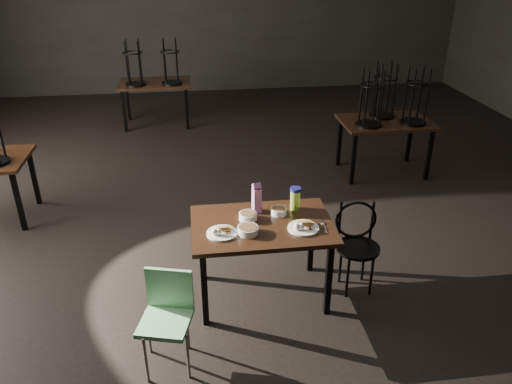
{
  "coord_description": "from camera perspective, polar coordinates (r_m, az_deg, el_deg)",
  "views": [
    {
      "loc": [
        -0.76,
        -4.72,
        2.89
      ],
      "look_at": [
        -0.22,
        -0.7,
        0.85
      ],
      "focal_mm": 35.0,
      "sensor_mm": 36.0,
      "label": 1
    }
  ],
  "objects": [
    {
      "name": "bg_table_right",
      "position": [
        6.93,
        14.73,
        8.08
      ],
      "size": [
        1.2,
        0.8,
        1.48
      ],
      "color": "black",
      "rests_on": "ground"
    },
    {
      "name": "school_chair",
      "position": [
        3.82,
        -10.12,
        -13.28
      ],
      "size": [
        0.44,
        0.44,
        0.77
      ],
      "rotation": [
        0.0,
        0.0,
        -0.26
      ],
      "color": "#79BD84",
      "rests_on": "ground"
    },
    {
      "name": "juice_carton",
      "position": [
        4.36,
        0.08,
        -0.74
      ],
      "size": [
        0.08,
        0.08,
        0.28
      ],
      "color": "#951B87",
      "rests_on": "main_table"
    },
    {
      "name": "bowl_big",
      "position": [
        4.08,
        -0.94,
        -4.35
      ],
      "size": [
        0.17,
        0.17,
        0.06
      ],
      "color": "white",
      "rests_on": "main_table"
    },
    {
      "name": "bg_table_far",
      "position": [
        8.83,
        -11.53,
        12.16
      ],
      "size": [
        1.2,
        0.8,
        1.48
      ],
      "color": "black",
      "rests_on": "ground"
    },
    {
      "name": "bowl_near",
      "position": [
        4.28,
        -0.93,
        -2.75
      ],
      "size": [
        0.15,
        0.15,
        0.06
      ],
      "color": "white",
      "rests_on": "main_table"
    },
    {
      "name": "room",
      "position": [
        4.81,
        0.87,
        20.02
      ],
      "size": [
        12.0,
        12.04,
        3.22
      ],
      "color": "black",
      "rests_on": "ground"
    },
    {
      "name": "plate_left",
      "position": [
        4.09,
        -3.95,
        -4.55
      ],
      "size": [
        0.25,
        0.25,
        0.08
      ],
      "color": "white",
      "rests_on": "main_table"
    },
    {
      "name": "bentwood_chair",
      "position": [
        4.6,
        11.46,
        -5.34
      ],
      "size": [
        0.4,
        0.39,
        0.82
      ],
      "rotation": [
        0.0,
        0.0,
        -0.1
      ],
      "color": "black",
      "rests_on": "ground"
    },
    {
      "name": "water_bottle",
      "position": [
        4.42,
        4.5,
        -0.73
      ],
      "size": [
        0.12,
        0.12,
        0.21
      ],
      "color": "#ADDC40",
      "rests_on": "main_table"
    },
    {
      "name": "spoon",
      "position": [
        4.26,
        7.7,
        -3.65
      ],
      "size": [
        0.04,
        0.19,
        0.01
      ],
      "color": "silver",
      "rests_on": "main_table"
    },
    {
      "name": "bowl_far",
      "position": [
        4.37,
        2.61,
        -2.18
      ],
      "size": [
        0.14,
        0.14,
        0.06
      ],
      "color": "white",
      "rests_on": "main_table"
    },
    {
      "name": "main_table",
      "position": [
        4.28,
        0.71,
        -4.53
      ],
      "size": [
        1.2,
        0.8,
        0.75
      ],
      "color": "black",
      "rests_on": "ground"
    },
    {
      "name": "plate_right",
      "position": [
        4.16,
        5.41,
        -3.96
      ],
      "size": [
        0.26,
        0.26,
        0.09
      ],
      "color": "white",
      "rests_on": "main_table"
    }
  ]
}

